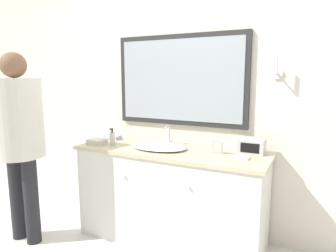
# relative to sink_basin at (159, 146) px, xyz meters

# --- Properties ---
(wall_back) EXTENTS (8.00, 0.18, 2.55)m
(wall_back) POSITION_rel_sink_basin_xyz_m (0.10, 0.36, 0.41)
(wall_back) COLOR silver
(wall_back) RESTS_ON ground_plane
(vanity_counter) EXTENTS (1.69, 0.62, 0.85)m
(vanity_counter) POSITION_rel_sink_basin_xyz_m (0.11, 0.02, -0.44)
(vanity_counter) COLOR silver
(vanity_counter) RESTS_ON ground_plane
(sink_basin) EXTENTS (0.51, 0.41, 0.18)m
(sink_basin) POSITION_rel_sink_basin_xyz_m (0.00, 0.00, 0.00)
(sink_basin) COLOR white
(sink_basin) RESTS_ON vanity_counter
(soap_bottle) EXTENTS (0.05, 0.05, 0.16)m
(soap_bottle) POSITION_rel_sink_basin_xyz_m (-0.44, -0.10, 0.05)
(soap_bottle) COLOR beige
(soap_bottle) RESTS_ON vanity_counter
(appliance_box) EXTENTS (0.21, 0.15, 0.12)m
(appliance_box) POSITION_rel_sink_basin_xyz_m (0.76, 0.18, 0.04)
(appliance_box) COLOR #BCBCC1
(appliance_box) RESTS_ON vanity_counter
(picture_frame) EXTENTS (0.10, 0.01, 0.11)m
(picture_frame) POSITION_rel_sink_basin_xyz_m (0.52, 0.04, 0.04)
(picture_frame) COLOR #B2B2B7
(picture_frame) RESTS_ON vanity_counter
(hand_towel_near_sink) EXTENTS (0.16, 0.13, 0.05)m
(hand_towel_near_sink) POSITION_rel_sink_basin_xyz_m (-0.60, -0.12, 0.00)
(hand_towel_near_sink) COLOR silver
(hand_towel_near_sink) RESTS_ON vanity_counter
(hand_towel_far_corner) EXTENTS (0.16, 0.10, 0.04)m
(hand_towel_far_corner) POSITION_rel_sink_basin_xyz_m (-0.61, 0.14, -0.00)
(hand_towel_far_corner) COLOR #A8B7C6
(hand_towel_far_corner) RESTS_ON vanity_counter
(metal_tray) EXTENTS (0.15, 0.09, 0.01)m
(metal_tray) POSITION_rel_sink_basin_xyz_m (0.71, -0.02, -0.01)
(metal_tray) COLOR silver
(metal_tray) RESTS_ON vanity_counter
(person) EXTENTS (0.42, 0.42, 1.68)m
(person) POSITION_rel_sink_basin_xyz_m (-1.08, -0.57, 0.16)
(person) COLOR #232328
(person) RESTS_ON ground_plane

